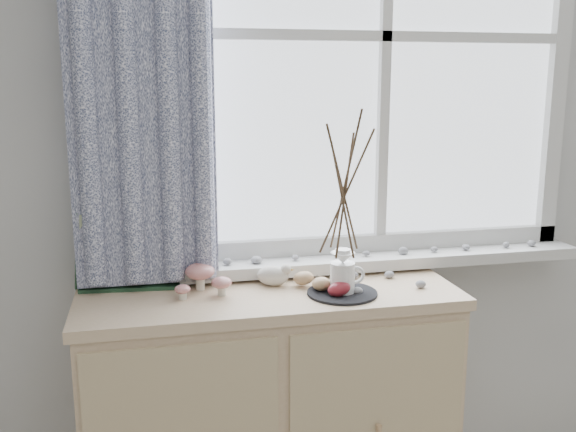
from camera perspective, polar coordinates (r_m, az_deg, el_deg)
The scene contains 8 objects.
sideboard at distance 2.22m, azimuth -1.58°, elevation -17.13°, with size 1.20×0.45×0.85m.
botanical_book at distance 2.07m, azimuth -13.72°, elevation -2.86°, with size 0.39×0.13×0.27m, color #1D3D26, non-canonical shape.
toadstool_cluster at distance 2.04m, azimuth -7.58°, elevation -5.37°, with size 0.18×0.15×0.09m.
wooden_eggs at distance 2.04m, azimuth 3.38°, elevation -5.92°, with size 0.17×0.17×0.07m.
songbird_figurine at distance 2.09m, azimuth -1.35°, elevation -5.22°, with size 0.14×0.06×0.07m, color silver, non-canonical shape.
crocheted_doily at distance 2.02m, azimuth 4.84°, elevation -6.83°, with size 0.22×0.22×0.01m, color black.
twig_pitcher at distance 1.94m, azimuth 5.01°, elevation 2.48°, with size 0.22×0.22×0.58m.
sideboard_pebbles at distance 2.13m, azimuth 7.04°, elevation -5.64°, with size 0.33×0.23×0.02m.
Camera 1 is at (-0.51, -0.15, 1.50)m, focal length 40.00 mm.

